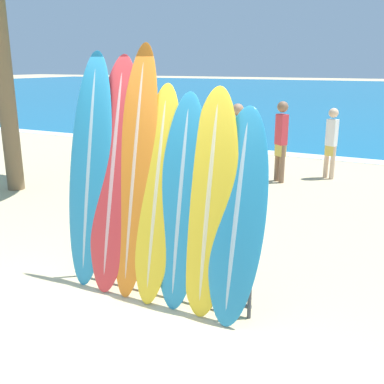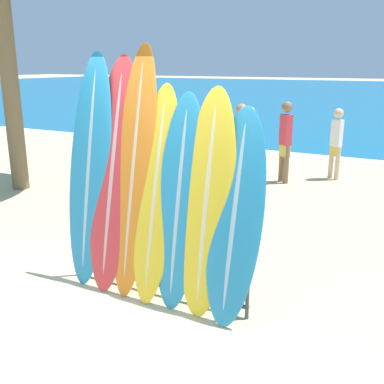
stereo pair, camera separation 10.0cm
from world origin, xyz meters
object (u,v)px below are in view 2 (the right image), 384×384
object	(u,v)px
surfboard_slot_4	(179,203)
person_mid_beach	(285,139)
surfboard_slot_3	(156,195)
person_far_left	(240,144)
surfboard_rack	(157,252)
surfboard_slot_5	(207,204)
surfboard_slot_1	(113,175)
person_near_water	(336,141)
surfboard_slot_2	(134,173)
surfboard_slot_6	(235,218)
surfboard_slot_0	(90,170)

from	to	relation	value
surfboard_slot_4	person_mid_beach	size ratio (longest dim) A/B	1.28
surfboard_slot_3	person_mid_beach	world-z (taller)	surfboard_slot_3
surfboard_slot_4	person_far_left	bearing A→B (deg)	103.80
surfboard_rack	person_mid_beach	xyz separation A→B (m)	(-0.21, 5.35, 0.42)
surfboard_slot_4	person_far_left	xyz separation A→B (m)	(-1.05, 4.28, -0.16)
surfboard_slot_5	surfboard_slot_1	bearing A→B (deg)	177.63
person_near_water	person_mid_beach	xyz separation A→B (m)	(-0.89, -0.78, 0.09)
person_mid_beach	person_far_left	bearing A→B (deg)	101.14
surfboard_slot_2	surfboard_slot_6	xyz separation A→B (m)	(1.18, -0.07, -0.29)
surfboard_slot_4	surfboard_rack	bearing A→B (deg)	179.83
surfboard_rack	surfboard_slot_4	distance (m)	0.65
surfboard_slot_1	surfboard_slot_5	xyz separation A→B (m)	(1.16, -0.05, -0.15)
surfboard_slot_0	person_near_water	bearing A→B (deg)	75.60
surfboard_rack	surfboard_slot_2	size ratio (longest dim) A/B	0.79
surfboard_slot_1	surfboard_slot_3	xyz separation A→B (m)	(0.56, -0.03, -0.14)
surfboard_slot_5	person_mid_beach	world-z (taller)	surfboard_slot_5
surfboard_slot_4	person_near_water	bearing A→B (deg)	86.24
person_near_water	person_mid_beach	bearing A→B (deg)	64.71
surfboard_slot_0	surfboard_slot_5	distance (m)	1.48
person_near_water	surfboard_slot_1	bearing A→B (deg)	101.76
surfboard_slot_1	surfboard_slot_4	xyz separation A→B (m)	(0.85, -0.05, -0.18)
surfboard_slot_1	person_far_left	world-z (taller)	surfboard_slot_1
surfboard_slot_2	surfboard_slot_5	size ratio (longest dim) A/B	1.18
surfboard_slot_6	person_near_water	world-z (taller)	surfboard_slot_6
surfboard_slot_6	person_far_left	xyz separation A→B (m)	(-1.66, 4.29, -0.10)
surfboard_slot_4	person_near_water	size ratio (longest dim) A/B	1.42
surfboard_slot_2	surfboard_slot_5	distance (m)	0.91
surfboard_slot_3	person_near_water	size ratio (longest dim) A/B	1.47
surfboard_slot_0	surfboard_slot_1	xyz separation A→B (m)	(0.31, 0.01, -0.02)
surfboard_rack	person_far_left	bearing A→B (deg)	100.25
surfboard_slot_2	surfboard_slot_5	xyz separation A→B (m)	(0.88, -0.06, -0.21)
surfboard_rack	surfboard_slot_0	size ratio (longest dim) A/B	0.82
surfboard_slot_5	surfboard_slot_2	bearing A→B (deg)	176.44
surfboard_slot_6	surfboard_slot_3	bearing A→B (deg)	178.21
surfboard_slot_3	person_far_left	distance (m)	4.34
surfboard_slot_0	surfboard_slot_4	distance (m)	1.18
surfboard_slot_1	surfboard_rack	bearing A→B (deg)	-4.96
surfboard_slot_1	surfboard_slot_2	world-z (taller)	surfboard_slot_2
surfboard_slot_5	person_near_water	distance (m)	6.14
surfboard_rack	surfboard_slot_6	world-z (taller)	surfboard_slot_6
surfboard_slot_4	surfboard_slot_1	bearing A→B (deg)	176.60
person_near_water	person_mid_beach	size ratio (longest dim) A/B	0.90
surfboard_slot_3	surfboard_slot_0	bearing A→B (deg)	178.41
surfboard_slot_6	person_mid_beach	distance (m)	5.48
surfboard_slot_2	person_near_water	xyz separation A→B (m)	(0.98, 6.08, -0.49)
surfboard_rack	surfboard_slot_3	bearing A→B (deg)	119.23
person_near_water	surfboard_slot_2	bearing A→B (deg)	104.22
surfboard_slot_3	person_far_left	bearing A→B (deg)	100.17
person_far_left	surfboard_slot_2	bearing A→B (deg)	170.87
surfboard_slot_2	surfboard_slot_0	bearing A→B (deg)	-178.44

